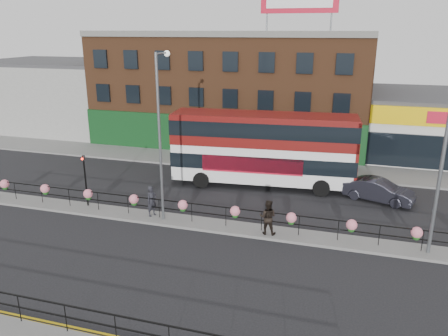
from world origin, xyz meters
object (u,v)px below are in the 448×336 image
(pedestrian_b, at_px, (268,217))
(lamp_column_east, at_px, (448,118))
(car, at_px, (378,190))
(double_decker_bus, at_px, (264,142))
(pedestrian_a, at_px, (152,201))
(lamp_column_west, at_px, (161,124))

(pedestrian_b, distance_m, lamp_column_east, 9.73)
(car, xyz_separation_m, pedestrian_b, (-5.83, -6.94, 0.38))
(double_decker_bus, height_order, pedestrian_a, double_decker_bus)
(pedestrian_a, distance_m, pedestrian_b, 6.89)
(lamp_column_west, xyz_separation_m, lamp_column_east, (14.00, 0.13, 1.06))
(double_decker_bus, xyz_separation_m, car, (7.69, -0.84, -2.40))
(pedestrian_b, relative_size, lamp_column_west, 0.20)
(lamp_column_east, bearing_deg, pedestrian_b, -176.37)
(double_decker_bus, height_order, lamp_column_east, lamp_column_east)
(car, height_order, pedestrian_a, pedestrian_a)
(car, xyz_separation_m, lamp_column_east, (2.10, -6.44, 6.01))
(double_decker_bus, relative_size, pedestrian_a, 7.04)
(double_decker_bus, bearing_deg, lamp_column_east, -36.62)
(car, xyz_separation_m, pedestrian_a, (-12.71, -6.53, 0.34))
(pedestrian_a, relative_size, lamp_column_west, 0.19)
(double_decker_bus, xyz_separation_m, pedestrian_a, (-5.02, -7.37, -2.06))
(car, xyz_separation_m, lamp_column_west, (-11.90, -6.57, 4.94))
(pedestrian_b, distance_m, lamp_column_west, 7.60)
(car, bearing_deg, pedestrian_b, 157.35)
(pedestrian_a, xyz_separation_m, lamp_column_east, (14.81, 0.10, 5.67))
(double_decker_bus, bearing_deg, pedestrian_a, -124.24)
(lamp_column_west, bearing_deg, lamp_column_east, 0.53)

